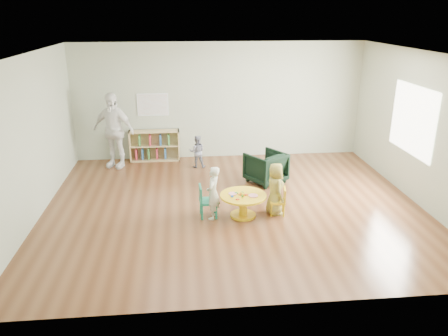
% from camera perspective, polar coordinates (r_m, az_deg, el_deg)
% --- Properties ---
extents(room, '(7.10, 7.00, 2.80)m').
position_cam_1_polar(room, '(7.69, 1.42, 8.02)').
color(room, '#54301A').
rests_on(room, ground).
extents(activity_table, '(0.82, 0.82, 0.46)m').
position_cam_1_polar(activity_table, '(7.77, 2.52, -4.37)').
color(activity_table, yellow).
rests_on(activity_table, ground).
extents(kid_chair_left, '(0.33, 0.33, 0.59)m').
position_cam_1_polar(kid_chair_left, '(7.73, -2.39, -4.23)').
color(kid_chair_left, '#167C5C').
rests_on(kid_chair_left, ground).
extents(kid_chair_right, '(0.31, 0.31, 0.51)m').
position_cam_1_polar(kid_chair_right, '(7.89, 7.31, -4.22)').
color(kid_chair_right, yellow).
rests_on(kid_chair_right, ground).
extents(bookshelf, '(1.20, 0.30, 0.75)m').
position_cam_1_polar(bookshelf, '(10.81, -9.10, 2.92)').
color(bookshelf, tan).
rests_on(bookshelf, ground).
extents(alphabet_poster, '(0.74, 0.01, 0.54)m').
position_cam_1_polar(alphabet_poster, '(10.69, -9.28, 8.17)').
color(alphabet_poster, white).
rests_on(alphabet_poster, ground).
extents(armchair, '(0.99, 1.00, 0.66)m').
position_cam_1_polar(armchair, '(9.32, 5.47, 0.09)').
color(armchair, black).
rests_on(armchair, ground).
extents(child_left, '(0.34, 0.41, 0.96)m').
position_cam_1_polar(child_left, '(7.61, -1.44, -3.28)').
color(child_left, silver).
rests_on(child_left, ground).
extents(child_right, '(0.39, 0.52, 0.96)m').
position_cam_1_polar(child_right, '(7.83, 6.69, -2.73)').
color(child_right, yellow).
rests_on(child_right, ground).
extents(toddler, '(0.39, 0.31, 0.77)m').
position_cam_1_polar(toddler, '(10.17, -3.52, 2.15)').
color(toddler, '#1A2141').
rests_on(toddler, ground).
extents(adult_caretaker, '(1.11, 0.79, 1.75)m').
position_cam_1_polar(adult_caretaker, '(10.40, -14.27, 4.79)').
color(adult_caretaker, white).
rests_on(adult_caretaker, ground).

